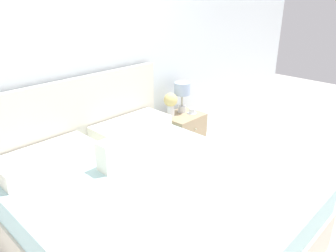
% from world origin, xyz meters
% --- Properties ---
extents(ground_plane, '(12.00, 12.00, 0.00)m').
position_xyz_m(ground_plane, '(0.00, 0.00, 0.00)').
color(ground_plane, silver).
extents(wall_back, '(8.00, 0.06, 2.60)m').
position_xyz_m(wall_back, '(0.00, 0.07, 1.30)').
color(wall_back, white).
rests_on(wall_back, ground_plane).
extents(bed, '(1.88, 2.08, 1.20)m').
position_xyz_m(bed, '(0.00, -0.96, 0.32)').
color(bed, beige).
rests_on(bed, ground_plane).
extents(nightstand, '(0.45, 0.40, 0.56)m').
position_xyz_m(nightstand, '(1.25, -0.21, 0.28)').
color(nightstand, tan).
rests_on(nightstand, ground_plane).
extents(table_lamp, '(0.18, 0.18, 0.36)m').
position_xyz_m(table_lamp, '(1.31, -0.14, 0.82)').
color(table_lamp, white).
rests_on(table_lamp, nightstand).
extents(flower_vase, '(0.16, 0.16, 0.28)m').
position_xyz_m(flower_vase, '(1.12, -0.13, 0.73)').
color(flower_vase, white).
rests_on(flower_vase, nightstand).
extents(teacup, '(0.11, 0.11, 0.06)m').
position_xyz_m(teacup, '(1.36, -0.25, 0.58)').
color(teacup, white).
rests_on(teacup, nightstand).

